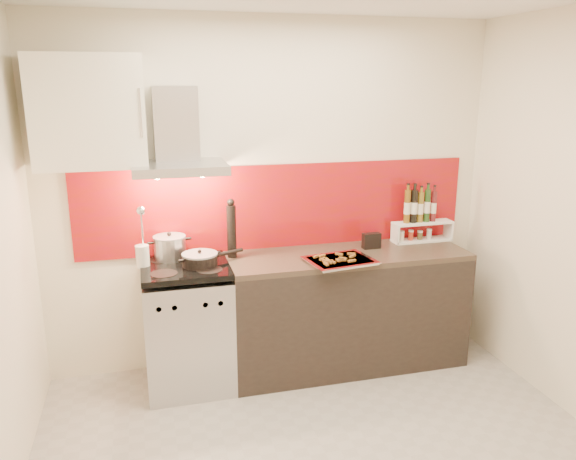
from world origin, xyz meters
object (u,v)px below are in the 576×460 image
object	(u,v)px
range_stove	(188,327)
counter	(346,309)
saute_pan	(201,259)
baking_tray	(340,260)
pepper_mill	(231,229)
stock_pot	(170,247)

from	to	relation	value
range_stove	counter	size ratio (longest dim) A/B	0.51
saute_pan	counter	bearing A→B (deg)	2.10
counter	range_stove	bearing A→B (deg)	-179.77
saute_pan	baking_tray	world-z (taller)	saute_pan
range_stove	saute_pan	xyz separation A→B (m)	(0.11, -0.04, 0.51)
saute_pan	pepper_mill	xyz separation A→B (m)	(0.24, 0.16, 0.16)
stock_pot	baking_tray	world-z (taller)	stock_pot
baking_tray	range_stove	bearing A→B (deg)	169.64
range_stove	counter	xyz separation A→B (m)	(1.20, 0.00, 0.01)
counter	pepper_mill	size ratio (longest dim) A/B	4.15
counter	stock_pot	bearing A→B (deg)	172.87
range_stove	stock_pot	bearing A→B (deg)	118.10
range_stove	baking_tray	size ratio (longest dim) A/B	1.78
range_stove	stock_pot	xyz separation A→B (m)	(-0.09, 0.17, 0.55)
saute_pan	pepper_mill	distance (m)	0.33
stock_pot	baking_tray	size ratio (longest dim) A/B	0.45
counter	baking_tray	xyz separation A→B (m)	(-0.14, -0.20, 0.47)
counter	saute_pan	bearing A→B (deg)	-177.90
range_stove	saute_pan	distance (m)	0.53
stock_pot	saute_pan	xyz separation A→B (m)	(0.20, -0.20, -0.04)
stock_pot	saute_pan	world-z (taller)	stock_pot
counter	stock_pot	distance (m)	1.41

